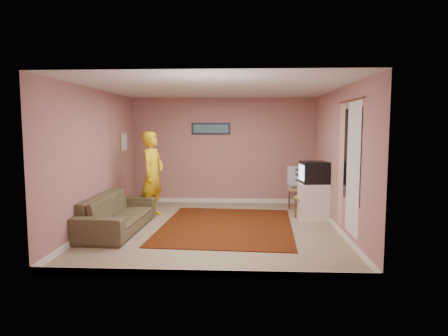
{
  "coord_description": "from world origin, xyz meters",
  "views": [
    {
      "loc": [
        0.52,
        -7.37,
        1.92
      ],
      "look_at": [
        0.12,
        0.6,
        1.07
      ],
      "focal_mm": 32.0,
      "sensor_mm": 36.0,
      "label": 1
    }
  ],
  "objects_px": {
    "chair_b": "(307,193)",
    "chair_a": "(297,184)",
    "tv_cabinet": "(313,201)",
    "crt_tv": "(314,172)",
    "sofa": "(118,213)",
    "person": "(153,174)"
  },
  "relations": [
    {
      "from": "tv_cabinet",
      "to": "crt_tv",
      "type": "height_order",
      "value": "crt_tv"
    },
    {
      "from": "chair_b",
      "to": "chair_a",
      "type": "bearing_deg",
      "value": 166.56
    },
    {
      "from": "tv_cabinet",
      "to": "crt_tv",
      "type": "relative_size",
      "value": 1.31
    },
    {
      "from": "crt_tv",
      "to": "chair_b",
      "type": "distance_m",
      "value": 0.45
    },
    {
      "from": "person",
      "to": "crt_tv",
      "type": "bearing_deg",
      "value": -75.21
    },
    {
      "from": "chair_a",
      "to": "sofa",
      "type": "xyz_separation_m",
      "value": [
        -3.56,
        -2.18,
        -0.24
      ]
    },
    {
      "from": "chair_a",
      "to": "chair_b",
      "type": "bearing_deg",
      "value": -80.28
    },
    {
      "from": "chair_b",
      "to": "sofa",
      "type": "distance_m",
      "value": 3.76
    },
    {
      "from": "chair_a",
      "to": "chair_b",
      "type": "height_order",
      "value": "chair_a"
    },
    {
      "from": "chair_b",
      "to": "crt_tv",
      "type": "bearing_deg",
      "value": 80.9
    },
    {
      "from": "sofa",
      "to": "person",
      "type": "relative_size",
      "value": 1.24
    },
    {
      "from": "tv_cabinet",
      "to": "chair_a",
      "type": "relative_size",
      "value": 1.49
    },
    {
      "from": "chair_b",
      "to": "sofa",
      "type": "xyz_separation_m",
      "value": [
        -3.61,
        -1.04,
        -0.22
      ]
    },
    {
      "from": "chair_b",
      "to": "sofa",
      "type": "bearing_deg",
      "value": -89.57
    },
    {
      "from": "crt_tv",
      "to": "sofa",
      "type": "bearing_deg",
      "value": -171.22
    },
    {
      "from": "tv_cabinet",
      "to": "chair_b",
      "type": "xyz_separation_m",
      "value": [
        -0.14,
        -0.02,
        0.17
      ]
    },
    {
      "from": "sofa",
      "to": "tv_cabinet",
      "type": "bearing_deg",
      "value": -72.62
    },
    {
      "from": "crt_tv",
      "to": "person",
      "type": "height_order",
      "value": "person"
    },
    {
      "from": "chair_a",
      "to": "person",
      "type": "height_order",
      "value": "person"
    },
    {
      "from": "crt_tv",
      "to": "chair_a",
      "type": "xyz_separation_m",
      "value": [
        -0.18,
        1.13,
        -0.41
      ]
    },
    {
      "from": "crt_tv",
      "to": "chair_a",
      "type": "relative_size",
      "value": 1.14
    },
    {
      "from": "sofa",
      "to": "person",
      "type": "bearing_deg",
      "value": -17.65
    }
  ]
}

